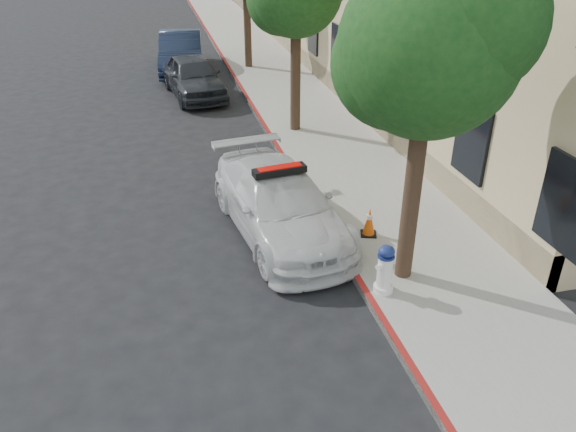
# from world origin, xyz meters

# --- Properties ---
(ground) EXTENTS (120.00, 120.00, 0.00)m
(ground) POSITION_xyz_m (0.00, 0.00, 0.00)
(ground) COLOR black
(ground) RESTS_ON ground
(sidewalk) EXTENTS (3.20, 50.00, 0.15)m
(sidewalk) POSITION_xyz_m (3.60, 10.00, 0.07)
(sidewalk) COLOR gray
(sidewalk) RESTS_ON ground
(curb_strip) EXTENTS (0.12, 50.00, 0.15)m
(curb_strip) POSITION_xyz_m (2.06, 10.00, 0.07)
(curb_strip) COLOR maroon
(curb_strip) RESTS_ON ground
(tree_near) EXTENTS (2.92, 2.82, 5.62)m
(tree_near) POSITION_xyz_m (2.93, -2.01, 4.27)
(tree_near) COLOR black
(tree_near) RESTS_ON sidewalk
(police_car) EXTENTS (2.54, 4.96, 1.53)m
(police_car) POSITION_xyz_m (1.10, 0.26, 0.69)
(police_car) COLOR silver
(police_car) RESTS_ON ground
(parked_car_mid) EXTENTS (2.29, 4.47, 1.46)m
(parked_car_mid) POSITION_xyz_m (0.29, 10.66, 0.73)
(parked_car_mid) COLOR #21242A
(parked_car_mid) RESTS_ON ground
(parked_car_far) EXTENTS (2.13, 4.99, 1.60)m
(parked_car_far) POSITION_xyz_m (0.12, 14.39, 0.80)
(parked_car_far) COLOR #141D33
(parked_car_far) RESTS_ON ground
(fire_hydrant) EXTENTS (0.39, 0.35, 0.91)m
(fire_hydrant) POSITION_xyz_m (2.35, -2.40, 0.60)
(fire_hydrant) COLOR white
(fire_hydrant) RESTS_ON sidewalk
(traffic_cone) EXTENTS (0.40, 0.40, 0.61)m
(traffic_cone) POSITION_xyz_m (2.80, -0.51, 0.45)
(traffic_cone) COLOR black
(traffic_cone) RESTS_ON sidewalk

